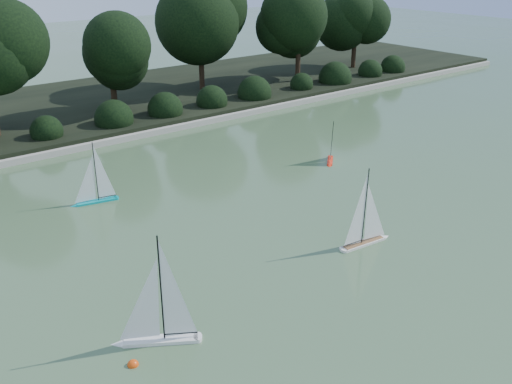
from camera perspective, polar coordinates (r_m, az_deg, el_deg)
ground at (r=10.94m, az=7.78°, el=-6.52°), size 80.00×80.00×0.00m
pond_coping at (r=17.78m, az=-13.40°, el=5.24°), size 40.00×0.35×0.18m
far_bank at (r=21.34m, az=-18.13°, el=7.86°), size 40.00×8.00×0.30m
tree_line at (r=19.89m, az=-13.96°, el=14.62°), size 26.31×3.93×4.39m
shrub_hedge at (r=18.47m, az=-14.72°, el=6.95°), size 29.10×1.10×1.10m
sailboat_white_a at (r=8.71m, az=-10.29°, el=-13.01°), size 1.24×0.87×1.86m
sailboat_white_b at (r=11.43m, az=11.11°, el=-3.86°), size 1.27×0.33×1.73m
sailboat_orange at (r=15.66m, az=7.44°, el=3.63°), size 0.72×0.68×1.20m
sailboat_teal at (r=13.52m, az=-16.07°, el=-0.11°), size 1.12×0.40×1.53m
race_buoy at (r=8.53m, az=-12.19°, el=-16.55°), size 0.16×0.16×0.16m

